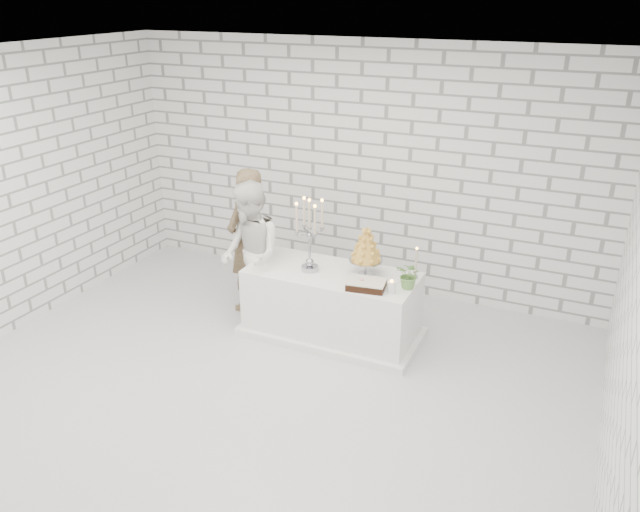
{
  "coord_description": "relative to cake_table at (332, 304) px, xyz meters",
  "views": [
    {
      "loc": [
        2.67,
        -4.47,
        3.51
      ],
      "look_at": [
        0.25,
        0.81,
        1.05
      ],
      "focal_mm": 35.7,
      "sensor_mm": 36.0,
      "label": 1
    }
  ],
  "objects": [
    {
      "name": "pillar_candle",
      "position": [
        0.72,
        -0.2,
        0.44
      ],
      "size": [
        0.08,
        0.08,
        0.12
      ],
      "primitive_type": "cylinder",
      "rotation": [
        0.0,
        0.0,
        -0.04
      ],
      "color": "white",
      "rests_on": "cake_table"
    },
    {
      "name": "ground",
      "position": [
        -0.25,
        -1.11,
        -0.38
      ],
      "size": [
        6.0,
        5.0,
        0.01
      ],
      "primitive_type": "cube",
      "color": "silver",
      "rests_on": "ground"
    },
    {
      "name": "ceiling",
      "position": [
        -0.25,
        -1.11,
        2.62
      ],
      "size": [
        6.0,
        5.0,
        0.01
      ],
      "primitive_type": "cube",
      "color": "white",
      "rests_on": "ground"
    },
    {
      "name": "wall_left",
      "position": [
        -3.25,
        -1.11,
        1.12
      ],
      "size": [
        0.01,
        5.0,
        3.0
      ],
      "primitive_type": "cube",
      "color": "white",
      "rests_on": "ground"
    },
    {
      "name": "wall_back",
      "position": [
        -0.25,
        1.39,
        1.12
      ],
      "size": [
        6.0,
        0.01,
        3.0
      ],
      "primitive_type": "cube",
      "color": "white",
      "rests_on": "ground"
    },
    {
      "name": "flowers",
      "position": [
        0.85,
        -0.03,
        0.52
      ],
      "size": [
        0.29,
        0.27,
        0.28
      ],
      "primitive_type": "imported",
      "rotation": [
        0.0,
        0.0,
        -0.22
      ],
      "color": "#508043",
      "rests_on": "cake_table"
    },
    {
      "name": "wall_front",
      "position": [
        -0.25,
        -3.61,
        1.12
      ],
      "size": [
        6.0,
        0.01,
        3.0
      ],
      "primitive_type": "cube",
      "color": "white",
      "rests_on": "ground"
    },
    {
      "name": "wall_right",
      "position": [
        2.75,
        -1.11,
        1.12
      ],
      "size": [
        0.01,
        5.0,
        3.0
      ],
      "primitive_type": "cube",
      "color": "white",
      "rests_on": "ground"
    },
    {
      "name": "croquembouche",
      "position": [
        0.34,
        0.09,
        0.64
      ],
      "size": [
        0.42,
        0.42,
        0.54
      ],
      "primitive_type": null,
      "rotation": [
        0.0,
        0.0,
        -0.26
      ],
      "color": "#A17226",
      "rests_on": "cake_table"
    },
    {
      "name": "cake_table",
      "position": [
        0.0,
        0.0,
        0.0
      ],
      "size": [
        1.8,
        0.8,
        0.75
      ],
      "primitive_type": "cube",
      "color": "white",
      "rests_on": "ground"
    },
    {
      "name": "extra_taper",
      "position": [
        0.84,
        0.22,
        0.54
      ],
      "size": [
        0.07,
        0.07,
        0.32
      ],
      "primitive_type": "cylinder",
      "rotation": [
        0.0,
        0.0,
        -0.09
      ],
      "color": "#C9B496",
      "rests_on": "cake_table"
    },
    {
      "name": "chocolate_cake",
      "position": [
        0.47,
        -0.21,
        0.42
      ],
      "size": [
        0.41,
        0.32,
        0.08
      ],
      "primitive_type": "cube",
      "rotation": [
        0.0,
        0.0,
        0.15
      ],
      "color": "black",
      "rests_on": "cake_table"
    },
    {
      "name": "bride",
      "position": [
        -0.93,
        -0.08,
        0.44
      ],
      "size": [
        0.99,
        1.0,
        1.63
      ],
      "primitive_type": "imported",
      "rotation": [
        0.0,
        0.0,
        -0.8
      ],
      "color": "white",
      "rests_on": "ground"
    },
    {
      "name": "candelabra",
      "position": [
        -0.23,
        -0.05,
        0.77
      ],
      "size": [
        0.34,
        0.34,
        0.79
      ],
      "primitive_type": null,
      "rotation": [
        0.0,
        0.0,
        0.06
      ],
      "color": "#96959F",
      "rests_on": "cake_table"
    },
    {
      "name": "groom",
      "position": [
        -1.15,
        0.22,
        0.47
      ],
      "size": [
        0.47,
        0.65,
        1.69
      ],
      "primitive_type": "imported",
      "rotation": [
        0.0,
        0.0,
        -1.68
      ],
      "color": "#503C27",
      "rests_on": "ground"
    }
  ]
}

